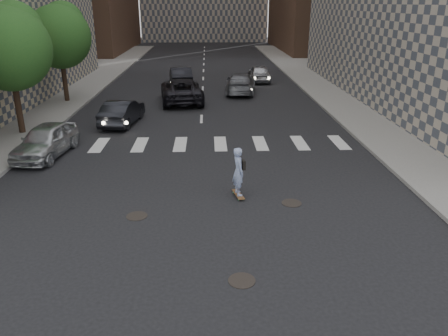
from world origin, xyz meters
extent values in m
plane|color=black|center=(0.00, 0.00, 0.00)|extent=(160.00, 160.00, 0.00)
cube|color=gray|center=(-14.50, 20.00, 0.07)|extent=(13.00, 80.00, 0.15)
cube|color=gray|center=(14.50, 20.00, 0.07)|extent=(13.00, 80.00, 0.15)
cube|color=black|center=(11.20, 14.00, 2.00)|extent=(0.30, 18.00, 4.00)
cylinder|color=#382619|center=(-9.50, 11.00, 1.55)|extent=(0.32, 0.32, 2.80)
sphere|color=#194D1F|center=(-9.50, 11.00, 4.45)|extent=(4.20, 4.20, 4.20)
sphere|color=#194D1F|center=(-9.30, 11.60, 5.35)|extent=(2.80, 2.80, 2.80)
cylinder|color=#382619|center=(-9.50, 19.00, 1.55)|extent=(0.32, 0.32, 2.80)
sphere|color=#194D1F|center=(-9.50, 19.00, 4.45)|extent=(4.20, 4.20, 4.20)
sphere|color=#194D1F|center=(-9.30, 19.60, 5.35)|extent=(2.80, 2.80, 2.80)
cylinder|color=black|center=(1.20, -2.50, 0.01)|extent=(0.70, 0.70, 0.02)
cylinder|color=black|center=(-2.00, 1.20, 0.01)|extent=(0.70, 0.70, 0.02)
cylinder|color=black|center=(3.30, 2.00, 0.01)|extent=(0.70, 0.70, 0.02)
cube|color=brown|center=(1.46, 2.64, 0.09)|extent=(0.43, 0.97, 0.02)
cylinder|color=#38B874|center=(1.45, 2.30, 0.03)|extent=(0.04, 0.07, 0.06)
cylinder|color=#38B874|center=(1.61, 2.34, 0.03)|extent=(0.04, 0.07, 0.06)
cylinder|color=#38B874|center=(1.30, 2.95, 0.03)|extent=(0.04, 0.07, 0.06)
cylinder|color=#38B874|center=(1.47, 2.99, 0.03)|extent=(0.04, 0.07, 0.06)
imported|color=#8BA5CB|center=(1.46, 2.64, 0.98)|extent=(0.56, 0.72, 1.77)
cube|color=black|center=(1.63, 2.74, 1.20)|extent=(0.17, 0.31, 0.33)
imported|color=#BBBEC2|center=(-7.00, 7.49, 0.73)|extent=(2.26, 4.49, 1.47)
imported|color=black|center=(-4.53, 13.00, 0.71)|extent=(2.07, 4.49, 1.43)
imported|color=#5B5C62|center=(2.97, 22.00, 0.77)|extent=(2.79, 5.51, 1.53)
imported|color=black|center=(-1.45, 18.91, 0.83)|extent=(3.42, 6.24, 1.66)
imported|color=#A9AAB0|center=(4.97, 27.20, 0.75)|extent=(1.77, 4.40, 1.50)
imported|color=black|center=(-1.87, 25.42, 0.79)|extent=(2.29, 4.97, 1.58)
camera|label=1|loc=(0.40, -11.80, 6.62)|focal=35.00mm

